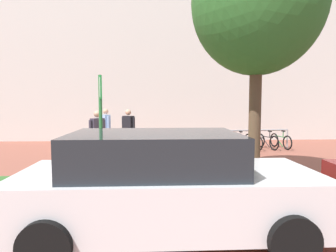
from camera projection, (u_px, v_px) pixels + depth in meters
name	position (u px, v px, depth m)	size (l,w,h in m)	color
ground_plane	(162.00, 171.00, 8.59)	(60.00, 60.00, 0.00)	brown
building_facade	(158.00, 45.00, 15.54)	(28.00, 1.20, 10.00)	silver
planter_strip	(142.00, 183.00, 6.92)	(7.00, 1.10, 0.16)	#336028
tree_sidewalk	(257.00, 3.00, 6.68)	(3.00, 3.00, 5.89)	brown
parking_sign_post	(101.00, 115.00, 6.75)	(0.13, 0.35, 2.60)	#2D7238
bike_at_sign	(106.00, 172.00, 6.95)	(1.63, 0.59, 0.86)	black
bike_rack_cluster	(253.00, 141.00, 12.52)	(3.19, 1.86, 0.83)	#99999E
bollard_steel	(221.00, 141.00, 11.78)	(0.16, 0.16, 0.90)	#ADADB2
person_shirt_white	(106.00, 127.00, 12.16)	(0.42, 0.53, 1.72)	black
person_suited_navy	(97.00, 133.00, 9.47)	(0.51, 0.46, 1.72)	black
person_suited_dark	(128.00, 129.00, 11.12)	(0.52, 0.52, 1.72)	#383342
car_white_hatch	(165.00, 186.00, 4.34)	(4.31, 2.03, 1.54)	silver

